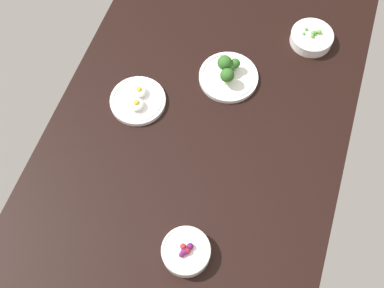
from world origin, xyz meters
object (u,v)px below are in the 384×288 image
(bowl_berries, at_px, (186,252))
(bowl_peas, at_px, (312,37))
(plate_eggs, at_px, (138,100))
(plate_broccoli, at_px, (228,74))

(bowl_berries, height_order, bowl_peas, bowl_berries)
(plate_eggs, distance_m, bowl_berries, 0.51)
(plate_broccoli, relative_size, bowl_peas, 1.34)
(plate_broccoli, bearing_deg, plate_eggs, -54.06)
(plate_broccoli, height_order, bowl_peas, plate_broccoli)
(plate_eggs, distance_m, plate_broccoli, 0.31)
(plate_eggs, height_order, bowl_berries, bowl_berries)
(bowl_berries, bearing_deg, bowl_peas, 168.23)
(plate_broccoli, bearing_deg, bowl_peas, 135.93)
(plate_eggs, relative_size, bowl_peas, 1.23)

